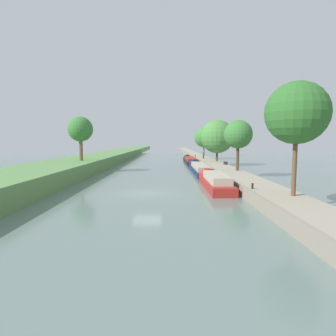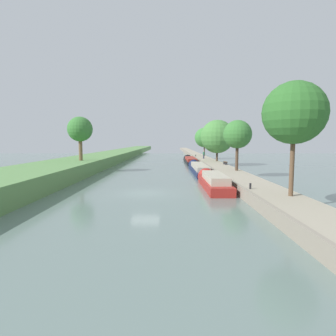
{
  "view_description": "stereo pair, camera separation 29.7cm",
  "coord_description": "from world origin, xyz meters",
  "views": [
    {
      "loc": [
        1.87,
        -24.36,
        4.61
      ],
      "look_at": [
        1.96,
        12.7,
        1.0
      ],
      "focal_mm": 29.73,
      "sensor_mm": 36.0,
      "label": 1
    },
    {
      "loc": [
        2.17,
        -24.36,
        4.61
      ],
      "look_at": [
        1.96,
        12.7,
        1.0
      ],
      "focal_mm": 29.73,
      "sensor_mm": 36.0,
      "label": 2
    }
  ],
  "objects": [
    {
      "name": "tree_rightbank_near",
      "position": [
        10.41,
        -5.69,
        6.45
      ],
      "size": [
        4.15,
        4.15,
        7.65
      ],
      "color": "brown",
      "rests_on": "right_towpath"
    },
    {
      "name": "mooring_bollard_near",
      "position": [
        8.46,
        -2.95,
        1.12
      ],
      "size": [
        0.16,
        0.16,
        0.45
      ],
      "color": "black",
      "rests_on": "right_towpath"
    },
    {
      "name": "ground_plane",
      "position": [
        0.0,
        0.0,
        0.0
      ],
      "size": [
        160.0,
        160.0,
        0.0
      ],
      "primitive_type": "plane",
      "color": "slate"
    },
    {
      "name": "tree_rightbank_far",
      "position": [
        10.92,
        45.84,
        5.47
      ],
      "size": [
        4.87,
        4.87,
        7.02
      ],
      "color": "brown",
      "rests_on": "right_towpath"
    },
    {
      "name": "left_grassy_bank",
      "position": [
        -12.21,
        0.0,
        0.89
      ],
      "size": [
        8.1,
        260.0,
        1.78
      ],
      "color": "#5B894C",
      "rests_on": "ground_plane"
    },
    {
      "name": "narrowboat_black",
      "position": [
        6.56,
        35.18,
        0.47
      ],
      "size": [
        2.17,
        16.16,
        2.06
      ],
      "color": "black",
      "rests_on": "ground_plane"
    },
    {
      "name": "person_walking",
      "position": [
        9.37,
        34.26,
        1.77
      ],
      "size": [
        0.34,
        0.34,
        1.66
      ],
      "color": "#282D42",
      "rests_on": "right_towpath"
    },
    {
      "name": "narrowboat_red",
      "position": [
        6.52,
        3.32,
        0.6
      ],
      "size": [
        2.09,
        10.83,
        2.07
      ],
      "color": "maroon",
      "rests_on": "ground_plane"
    },
    {
      "name": "right_towpath",
      "position": [
        9.79,
        0.0,
        0.45
      ],
      "size": [
        3.27,
        260.0,
        0.89
      ],
      "color": "#9E937F",
      "rests_on": "ground_plane"
    },
    {
      "name": "stone_quay",
      "position": [
        8.03,
        0.0,
        0.47
      ],
      "size": [
        0.25,
        260.0,
        0.94
      ],
      "color": "gray",
      "rests_on": "ground_plane"
    },
    {
      "name": "tree_rightbank_midfar",
      "position": [
        10.95,
        27.12,
        5.41
      ],
      "size": [
        6.12,
        6.12,
        7.58
      ],
      "color": "#4C3828",
      "rests_on": "right_towpath"
    },
    {
      "name": "narrowboat_navy",
      "position": [
        6.54,
        17.42,
        0.51
      ],
      "size": [
        2.1,
        16.48,
        2.0
      ],
      "color": "#141E42",
      "rests_on": "ground_plane"
    },
    {
      "name": "tree_rightbank_midnear",
      "position": [
        10.64,
        10.58,
        5.41
      ],
      "size": [
        3.54,
        3.54,
        6.32
      ],
      "color": "#4C3828",
      "rests_on": "right_towpath"
    },
    {
      "name": "mooring_bollard_far",
      "position": [
        8.46,
        42.56,
        1.12
      ],
      "size": [
        0.16,
        0.16,
        0.45
      ],
      "color": "black",
      "rests_on": "right_towpath"
    },
    {
      "name": "park_bench",
      "position": [
        10.98,
        19.43,
        1.24
      ],
      "size": [
        0.44,
        1.5,
        0.47
      ],
      "color": "#333338",
      "rests_on": "right_towpath"
    },
    {
      "name": "tree_leftbank_downstream",
      "position": [
        -10.71,
        15.79,
        6.26
      ],
      "size": [
        3.56,
        3.56,
        6.31
      ],
      "color": "brown",
      "rests_on": "left_grassy_bank"
    }
  ]
}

